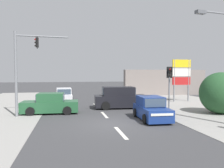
{
  "coord_description": "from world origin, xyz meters",
  "views": [
    {
      "loc": [
        -2.68,
        -12.75,
        3.03
      ],
      "look_at": [
        0.78,
        4.0,
        2.23
      ],
      "focal_mm": 35.0,
      "sensor_mm": 36.0,
      "label": 1
    }
  ],
  "objects_px": {
    "sedan_kerbside_parked": "(50,104)",
    "shopping_plaza_sign": "(181,74)",
    "pedestal_signal_right_kerb": "(169,82)",
    "hatchback_oncoming_mid": "(151,109)",
    "traffic_signal_mast": "(24,62)",
    "suv_oncoming_near": "(120,98)",
    "hatchback_crossing_left": "(64,96)"
  },
  "relations": [
    {
      "from": "traffic_signal_mast",
      "to": "hatchback_oncoming_mid",
      "type": "xyz_separation_m",
      "value": [
        8.4,
        -2.8,
        -3.13
      ]
    },
    {
      "from": "suv_oncoming_near",
      "to": "hatchback_oncoming_mid",
      "type": "xyz_separation_m",
      "value": [
        0.89,
        -5.12,
        -0.18
      ]
    },
    {
      "from": "traffic_signal_mast",
      "to": "pedestal_signal_right_kerb",
      "type": "distance_m",
      "value": 10.63
    },
    {
      "from": "pedestal_signal_right_kerb",
      "to": "suv_oncoming_near",
      "type": "xyz_separation_m",
      "value": [
        -2.96,
        3.51,
        -1.53
      ]
    },
    {
      "from": "sedan_kerbside_parked",
      "to": "shopping_plaza_sign",
      "type": "bearing_deg",
      "value": 18.53
    },
    {
      "from": "hatchback_crossing_left",
      "to": "sedan_kerbside_parked",
      "type": "xyz_separation_m",
      "value": [
        -0.93,
        -6.52,
        0.0
      ]
    },
    {
      "from": "traffic_signal_mast",
      "to": "suv_oncoming_near",
      "type": "relative_size",
      "value": 1.29
    },
    {
      "from": "traffic_signal_mast",
      "to": "shopping_plaza_sign",
      "type": "height_order",
      "value": "traffic_signal_mast"
    },
    {
      "from": "hatchback_crossing_left",
      "to": "suv_oncoming_near",
      "type": "xyz_separation_m",
      "value": [
        4.89,
        -5.09,
        0.18
      ]
    },
    {
      "from": "traffic_signal_mast",
      "to": "sedan_kerbside_parked",
      "type": "xyz_separation_m",
      "value": [
        1.69,
        0.89,
        -3.13
      ]
    },
    {
      "from": "suv_oncoming_near",
      "to": "sedan_kerbside_parked",
      "type": "xyz_separation_m",
      "value": [
        -5.82,
        -1.43,
        -0.18
      ]
    },
    {
      "from": "traffic_signal_mast",
      "to": "hatchback_oncoming_mid",
      "type": "height_order",
      "value": "traffic_signal_mast"
    },
    {
      "from": "shopping_plaza_sign",
      "to": "sedan_kerbside_parked",
      "type": "relative_size",
      "value": 1.07
    },
    {
      "from": "pedestal_signal_right_kerb",
      "to": "hatchback_crossing_left",
      "type": "xyz_separation_m",
      "value": [
        -7.85,
        8.6,
        -1.71
      ]
    },
    {
      "from": "shopping_plaza_sign",
      "to": "suv_oncoming_near",
      "type": "relative_size",
      "value": 0.99
    },
    {
      "from": "traffic_signal_mast",
      "to": "shopping_plaza_sign",
      "type": "distance_m",
      "value": 16.11
    },
    {
      "from": "suv_oncoming_near",
      "to": "traffic_signal_mast",
      "type": "bearing_deg",
      "value": -162.88
    },
    {
      "from": "hatchback_crossing_left",
      "to": "shopping_plaza_sign",
      "type": "bearing_deg",
      "value": -9.1
    },
    {
      "from": "traffic_signal_mast",
      "to": "sedan_kerbside_parked",
      "type": "height_order",
      "value": "traffic_signal_mast"
    },
    {
      "from": "shopping_plaza_sign",
      "to": "suv_oncoming_near",
      "type": "height_order",
      "value": "shopping_plaza_sign"
    },
    {
      "from": "traffic_signal_mast",
      "to": "pedestal_signal_right_kerb",
      "type": "height_order",
      "value": "traffic_signal_mast"
    },
    {
      "from": "shopping_plaza_sign",
      "to": "hatchback_oncoming_mid",
      "type": "xyz_separation_m",
      "value": [
        -6.76,
        -8.2,
        -2.28
      ]
    },
    {
      "from": "traffic_signal_mast",
      "to": "sedan_kerbside_parked",
      "type": "distance_m",
      "value": 3.67
    },
    {
      "from": "traffic_signal_mast",
      "to": "sedan_kerbside_parked",
      "type": "bearing_deg",
      "value": 27.63
    },
    {
      "from": "pedestal_signal_right_kerb",
      "to": "shopping_plaza_sign",
      "type": "relative_size",
      "value": 0.77
    },
    {
      "from": "pedestal_signal_right_kerb",
      "to": "hatchback_oncoming_mid",
      "type": "distance_m",
      "value": 3.13
    },
    {
      "from": "pedestal_signal_right_kerb",
      "to": "shopping_plaza_sign",
      "type": "distance_m",
      "value": 8.11
    },
    {
      "from": "hatchback_oncoming_mid",
      "to": "hatchback_crossing_left",
      "type": "bearing_deg",
      "value": 119.5
    },
    {
      "from": "hatchback_crossing_left",
      "to": "traffic_signal_mast",
      "type": "bearing_deg",
      "value": -109.48
    },
    {
      "from": "pedestal_signal_right_kerb",
      "to": "suv_oncoming_near",
      "type": "height_order",
      "value": "pedestal_signal_right_kerb"
    },
    {
      "from": "sedan_kerbside_parked",
      "to": "hatchback_oncoming_mid",
      "type": "xyz_separation_m",
      "value": [
        6.7,
        -3.69,
        -0.0
      ]
    },
    {
      "from": "hatchback_oncoming_mid",
      "to": "pedestal_signal_right_kerb",
      "type": "bearing_deg",
      "value": 37.76
    }
  ]
}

